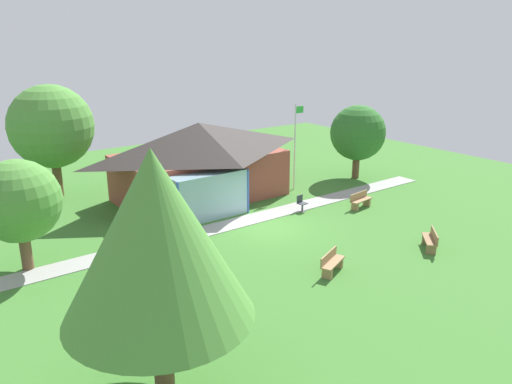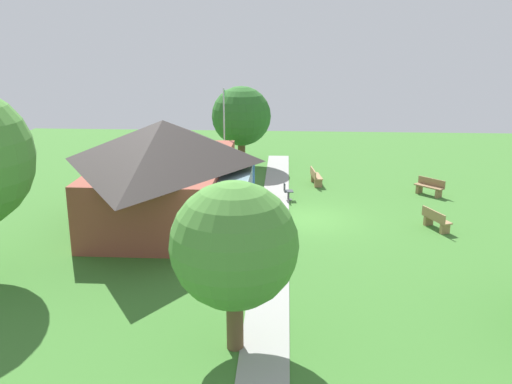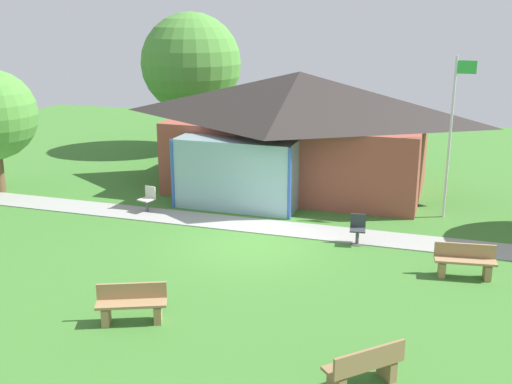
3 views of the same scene
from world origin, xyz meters
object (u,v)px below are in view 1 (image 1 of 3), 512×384
at_px(flagpole, 295,143).
at_px(tree_west_hedge, 19,202).
at_px(tree_behind_pavilion_left, 51,127).
at_px(bench_mid_right, 360,201).
at_px(tree_lawn_corner, 156,236).
at_px(tree_east_hedge, 358,133).
at_px(pavilion, 200,160).
at_px(bench_front_right, 431,240).
at_px(bench_front_center, 332,263).
at_px(patio_chair_west, 175,228).
at_px(patio_chair_lawn_spare, 301,204).

xyz_separation_m(flagpole, tree_west_hedge, (-15.79, -2.07, -0.01)).
distance_m(tree_west_hedge, tree_behind_pavilion_left, 10.00).
bearing_deg(bench_mid_right, tree_lawn_corner, 17.76).
bearing_deg(tree_east_hedge, pavilion, 167.68).
xyz_separation_m(bench_front_right, bench_front_center, (-5.13, 0.91, 0.00)).
distance_m(tree_east_hedge, tree_behind_pavilion_left, 18.51).
bearing_deg(patio_chair_west, bench_front_center, 131.10).
xyz_separation_m(pavilion, patio_chair_lawn_spare, (3.19, -5.11, -1.86)).
relative_size(bench_mid_right, tree_east_hedge, 0.32).
relative_size(patio_chair_west, tree_behind_pavilion_left, 0.13).
bearing_deg(tree_east_hedge, tree_behind_pavilion_left, 155.86).
bearing_deg(tree_behind_pavilion_left, flagpole, -30.64).
xyz_separation_m(tree_behind_pavilion_left, tree_lawn_corner, (-2.70, -19.14, 0.39)).
xyz_separation_m(bench_mid_right, bench_front_right, (-1.67, -5.62, 0.00)).
bearing_deg(bench_front_center, bench_front_right, 146.79).
xyz_separation_m(flagpole, bench_front_right, (-1.05, -10.42, -2.47)).
height_order(tree_east_hedge, tree_lawn_corner, tree_lawn_corner).
distance_m(flagpole, bench_front_center, 11.61).
height_order(tree_east_hedge, tree_west_hedge, tree_east_hedge).
bearing_deg(tree_west_hedge, bench_front_center, -37.75).
bearing_deg(tree_east_hedge, patio_chair_west, -171.90).
distance_m(bench_front_center, patio_chair_west, 7.73).
bearing_deg(bench_mid_right, flagpole, -90.17).
bearing_deg(bench_front_center, flagpole, -146.17).
height_order(patio_chair_west, tree_west_hedge, tree_west_hedge).
height_order(pavilion, tree_west_hedge, tree_west_hedge).
xyz_separation_m(tree_west_hedge, tree_behind_pavilion_left, (3.81, 9.16, 1.21)).
bearing_deg(pavilion, tree_lawn_corner, -123.53).
xyz_separation_m(tree_west_hedge, tree_lawn_corner, (1.11, -9.98, 1.60)).
distance_m(bench_front_right, tree_east_hedge, 11.88).
bearing_deg(pavilion, tree_behind_pavilion_left, 140.77).
bearing_deg(tree_lawn_corner, bench_front_center, 16.60).
relative_size(patio_chair_lawn_spare, tree_west_hedge, 0.19).
height_order(bench_front_center, tree_east_hedge, tree_east_hedge).
distance_m(tree_east_hedge, tree_lawn_corner, 22.79).
relative_size(bench_front_center, patio_chair_west, 1.80).
bearing_deg(patio_chair_lawn_spare, tree_behind_pavilion_left, -54.79).
distance_m(tree_east_hedge, tree_west_hedge, 20.74).
distance_m(bench_front_right, tree_behind_pavilion_left, 20.97).
bearing_deg(tree_east_hedge, bench_front_right, -120.78).
height_order(flagpole, bench_front_right, flagpole).
bearing_deg(bench_front_center, bench_mid_right, -168.43).
bearing_deg(tree_lawn_corner, bench_front_right, 6.81).
xyz_separation_m(patio_chair_west, patio_chair_lawn_spare, (7.12, -0.80, 0.00)).
xyz_separation_m(bench_mid_right, bench_front_center, (-6.80, -4.72, 0.00)).
distance_m(patio_chair_lawn_spare, tree_lawn_corner, 15.68).
xyz_separation_m(flagpole, bench_mid_right, (0.62, -4.79, -2.47)).
relative_size(bench_mid_right, patio_chair_lawn_spare, 1.80).
distance_m(bench_mid_right, tree_west_hedge, 16.82).
height_order(bench_mid_right, tree_behind_pavilion_left, tree_behind_pavilion_left).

